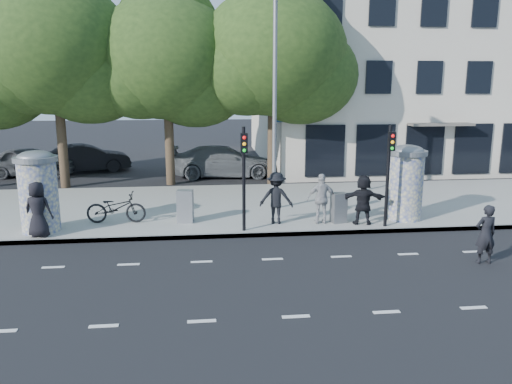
{
  "coord_description": "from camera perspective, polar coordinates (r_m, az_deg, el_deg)",
  "views": [
    {
      "loc": [
        -1.9,
        -11.88,
        4.84
      ],
      "look_at": [
        -0.24,
        3.5,
        1.51
      ],
      "focal_mm": 35.0,
      "sensor_mm": 36.0,
      "label": 1
    }
  ],
  "objects": [
    {
      "name": "bicycle",
      "position": [
        17.9,
        -15.7,
        -1.74
      ],
      "size": [
        0.82,
        2.06,
        1.06
      ],
      "primitive_type": "imported",
      "rotation": [
        0.0,
        0.0,
        1.52
      ],
      "color": "black",
      "rests_on": "sidewalk"
    },
    {
      "name": "man_road",
      "position": [
        15.09,
        24.76,
        -4.41
      ],
      "size": [
        0.63,
        0.43,
        1.66
      ],
      "primitive_type": "imported",
      "rotation": [
        0.0,
        0.0,
        3.2
      ],
      "color": "black",
      "rests_on": "ground"
    },
    {
      "name": "ped_d",
      "position": [
        17.1,
        2.32,
        -0.68
      ],
      "size": [
        1.28,
        0.91,
        1.79
      ],
      "primitive_type": "imported",
      "rotation": [
        0.0,
        0.0,
        2.91
      ],
      "color": "black",
      "rests_on": "sidewalk"
    },
    {
      "name": "car_left",
      "position": [
        29.57,
        -24.4,
        3.2
      ],
      "size": [
        2.45,
        4.84,
        1.58
      ],
      "primitive_type": "imported",
      "rotation": [
        0.0,
        0.0,
        1.7
      ],
      "color": "#494C50",
      "rests_on": "ground"
    },
    {
      "name": "cabinet_right",
      "position": [
        17.5,
        9.43,
        -1.8
      ],
      "size": [
        0.56,
        0.46,
        1.04
      ],
      "primitive_type": "cube",
      "rotation": [
        0.0,
        0.0,
        0.21
      ],
      "color": "slate",
      "rests_on": "sidewalk"
    },
    {
      "name": "sidewalk",
      "position": [
        20.05,
        -0.54,
        -1.59
      ],
      "size": [
        40.0,
        8.0,
        0.15
      ],
      "primitive_type": "cube",
      "color": "gray",
      "rests_on": "ground"
    },
    {
      "name": "cabinet_left",
      "position": [
        17.46,
        -8.09,
        -1.62
      ],
      "size": [
        0.59,
        0.47,
        1.14
      ],
      "primitive_type": "cube",
      "rotation": [
        0.0,
        0.0,
        -0.13
      ],
      "color": "gray",
      "rests_on": "sidewalk"
    },
    {
      "name": "ad_column_left",
      "position": [
        17.53,
        -23.62,
        0.26
      ],
      "size": [
        1.36,
        1.36,
        2.65
      ],
      "color": "beige",
      "rests_on": "sidewalk"
    },
    {
      "name": "car_mid",
      "position": [
        29.79,
        -18.8,
        3.67
      ],
      "size": [
        2.97,
        4.98,
        1.55
      ],
      "primitive_type": "imported",
      "rotation": [
        0.0,
        0.0,
        1.87
      ],
      "color": "black",
      "rests_on": "ground"
    },
    {
      "name": "curb",
      "position": [
        16.26,
        0.83,
        -4.88
      ],
      "size": [
        40.0,
        0.1,
        0.16
      ],
      "primitive_type": "cube",
      "color": "slate",
      "rests_on": "ground"
    },
    {
      "name": "lane_dash_far",
      "position": [
        14.26,
        1.89,
        -7.68
      ],
      "size": [
        32.0,
        0.12,
        0.01
      ],
      "primitive_type": "cube",
      "color": "silver",
      "rests_on": "ground"
    },
    {
      "name": "street_lamp",
      "position": [
        18.71,
        2.19,
        12.01
      ],
      "size": [
        0.25,
        0.93,
        8.0
      ],
      "color": "slate",
      "rests_on": "sidewalk"
    },
    {
      "name": "lane_dash_near",
      "position": [
        10.99,
        4.59,
        -14.01
      ],
      "size": [
        32.0,
        0.12,
        0.01
      ],
      "primitive_type": "cube",
      "color": "silver",
      "rests_on": "ground"
    },
    {
      "name": "ground",
      "position": [
        12.97,
        2.77,
        -9.77
      ],
      "size": [
        120.0,
        120.0,
        0.0
      ],
      "primitive_type": "plane",
      "color": "black",
      "rests_on": "ground"
    },
    {
      "name": "building",
      "position": [
        34.79,
        17.9,
        13.49
      ],
      "size": [
        20.3,
        15.85,
        12.0
      ],
      "color": "beige",
      "rests_on": "ground"
    },
    {
      "name": "tree_near_left",
      "position": [
        24.66,
        -10.21,
        14.82
      ],
      "size": [
        6.8,
        6.8,
        8.97
      ],
      "color": "#38281C",
      "rests_on": "ground"
    },
    {
      "name": "ped_a",
      "position": [
        16.99,
        -23.66,
        -1.84
      ],
      "size": [
        0.94,
        0.69,
        1.76
      ],
      "primitive_type": "imported",
      "rotation": [
        0.0,
        0.0,
        2.98
      ],
      "color": "black",
      "rests_on": "sidewalk"
    },
    {
      "name": "ped_f",
      "position": [
        17.38,
        12.15,
        -0.86
      ],
      "size": [
        1.67,
        0.87,
        1.72
      ],
      "primitive_type": "imported",
      "rotation": [
        0.0,
        0.0,
        2.95
      ],
      "color": "black",
      "rests_on": "sidewalk"
    },
    {
      "name": "traffic_pole_far",
      "position": [
        17.02,
        14.95,
        2.92
      ],
      "size": [
        0.22,
        0.31,
        3.4
      ],
      "color": "black",
      "rests_on": "sidewalk"
    },
    {
      "name": "ad_column_right",
      "position": [
        18.34,
        16.74,
        1.26
      ],
      "size": [
        1.36,
        1.36,
        2.65
      ],
      "color": "beige",
      "rests_on": "sidewalk"
    },
    {
      "name": "car_right",
      "position": [
        26.76,
        -3.73,
        3.5
      ],
      "size": [
        2.5,
        5.76,
        1.65
      ],
      "primitive_type": "imported",
      "rotation": [
        0.0,
        0.0,
        1.54
      ],
      "color": "slate",
      "rests_on": "ground"
    },
    {
      "name": "tree_center",
      "position": [
        24.46,
        1.92,
        15.6
      ],
      "size": [
        7.0,
        7.0,
        9.3
      ],
      "color": "#38281C",
      "rests_on": "ground"
    },
    {
      "name": "tree_mid_left",
      "position": [
        25.31,
        -22.05,
        15.06
      ],
      "size": [
        7.2,
        7.2,
        9.57
      ],
      "color": "#38281C",
      "rests_on": "ground"
    },
    {
      "name": "ped_e",
      "position": [
        17.22,
        7.53,
        -0.78
      ],
      "size": [
        1.05,
        0.63,
        1.74
      ],
      "primitive_type": "imported",
      "rotation": [
        0.0,
        0.0,
        3.09
      ],
      "color": "#9B9B9E",
      "rests_on": "sidewalk"
    },
    {
      "name": "traffic_pole_near",
      "position": [
        15.95,
        -1.39,
        2.73
      ],
      "size": [
        0.22,
        0.31,
        3.4
      ],
      "color": "black",
      "rests_on": "sidewalk"
    }
  ]
}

